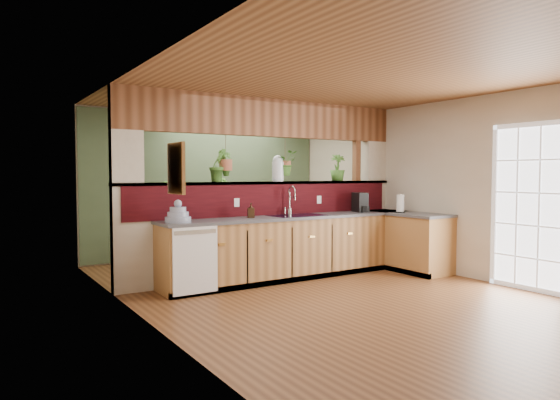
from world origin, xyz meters
TOP-DOWN VIEW (x-y plane):
  - ground at (0.00, 0.00)m, footprint 4.60×7.00m
  - ceiling at (0.00, 0.00)m, footprint 4.60×7.00m
  - wall_back at (0.00, 3.50)m, footprint 4.60×0.02m
  - wall_left at (-2.30, 0.00)m, footprint 0.02×7.00m
  - wall_right at (2.30, 0.00)m, footprint 0.02×7.00m
  - pass_through_partition at (0.03, 1.35)m, footprint 4.60×0.21m
  - pass_through_ledge at (0.00, 1.35)m, footprint 4.60×0.21m
  - header_beam at (0.00, 1.35)m, footprint 4.60×0.15m
  - sage_backwall at (0.00, 3.48)m, footprint 4.55×0.02m
  - countertop at (0.84, 0.87)m, footprint 4.14×1.52m
  - dishwasher at (-1.48, 0.66)m, footprint 0.58×0.03m
  - navy_sink at (0.25, 0.98)m, footprint 0.82×0.50m
  - french_door at (2.27, -1.30)m, footprint 0.06×1.02m
  - framed_print at (-2.27, -0.80)m, footprint 0.04×0.35m
  - faucet at (0.24, 1.13)m, footprint 0.19×0.19m
  - dish_stack at (-1.59, 0.93)m, footprint 0.32×0.32m
  - soap_dispenser at (-0.51, 1.00)m, footprint 0.12×0.12m
  - coffee_maker at (1.46, 0.98)m, footprint 0.16×0.28m
  - paper_towel at (1.88, 0.53)m, footprint 0.14×0.14m
  - glass_jar at (0.15, 1.35)m, footprint 0.18×0.18m
  - ledge_plant_left at (-0.83, 1.35)m, footprint 0.26×0.22m
  - ledge_plant_right at (1.30, 1.35)m, footprint 0.32×0.32m
  - hanging_plant_a at (-0.72, 1.35)m, footprint 0.23×0.19m
  - hanging_plant_b at (0.28, 1.35)m, footprint 0.34×0.30m
  - shelving_console at (-0.34, 3.25)m, footprint 1.57×0.71m
  - shelf_plant_a at (-0.83, 3.25)m, footprint 0.22×0.15m
  - shelf_plant_b at (0.17, 3.25)m, footprint 0.33×0.33m
  - floor_plant at (1.18, 2.47)m, footprint 0.84×0.76m

SIDE VIEW (x-z plane):
  - ground at x=0.00m, z-range -0.01..0.01m
  - floor_plant at x=1.18m, z-range 0.00..0.83m
  - countertop at x=0.84m, z-range 0.00..0.90m
  - dishwasher at x=-1.48m, z-range 0.05..0.87m
  - shelving_console at x=-0.34m, z-range -0.01..1.01m
  - navy_sink at x=0.25m, z-range 0.73..0.91m
  - dish_stack at x=-1.59m, z-range 0.85..1.13m
  - soap_dispenser at x=-0.51m, z-range 0.90..1.10m
  - paper_towel at x=1.88m, z-range 0.89..1.19m
  - coffee_maker at x=1.46m, z-range 0.89..1.20m
  - french_door at x=2.27m, z-range -0.03..2.13m
  - faucet at x=0.24m, z-range 0.92..1.34m
  - pass_through_partition at x=0.03m, z-range -0.11..2.49m
  - shelf_plant_a at x=-0.83m, z-range 1.01..1.43m
  - shelf_plant_b at x=0.17m, z-range 1.01..1.45m
  - wall_back at x=0.00m, z-range 0.00..2.60m
  - wall_left at x=-2.30m, z-range 0.00..2.60m
  - wall_right at x=2.30m, z-range 0.00..2.60m
  - sage_backwall at x=0.00m, z-range 0.02..2.58m
  - pass_through_ledge at x=0.00m, z-range 1.35..1.39m
  - framed_print at x=-2.27m, z-range 1.32..1.78m
  - glass_jar at x=0.15m, z-range 1.39..1.78m
  - ledge_plant_right at x=1.30m, z-range 1.39..1.82m
  - ledge_plant_left at x=-0.83m, z-range 1.39..1.85m
  - hanging_plant_a at x=-0.72m, z-range 1.53..2.04m
  - hanging_plant_b at x=0.28m, z-range 1.57..2.08m
  - header_beam at x=0.00m, z-range 2.05..2.60m
  - ceiling at x=0.00m, z-range 2.60..2.60m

